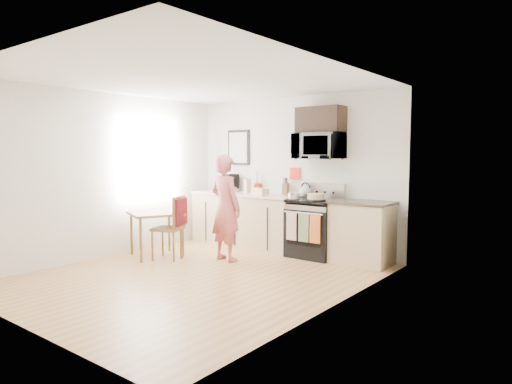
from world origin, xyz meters
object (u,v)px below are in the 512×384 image
Objects in this scene: range at (315,230)px; dining_table at (156,217)px; chair at (176,219)px; cake at (316,197)px; microwave at (319,146)px; person at (226,208)px.

dining_table is (-2.00, -1.55, 0.20)m from range.
chair is 2.19m from cake.
dining_table is 0.40m from chair.
range is 1.53× the size of microwave.
chair is at bearing -137.15° from range.
cake is (2.10, 1.40, 0.34)m from dining_table.
chair is (0.40, 0.07, 0.00)m from dining_table.
range is 1.18× the size of chair.
person reaches higher than dining_table.
person is 1.17m from dining_table.
chair is (-1.60, -1.48, 0.20)m from range.
person is 1.86× the size of dining_table.
chair is (-0.64, -0.43, -0.18)m from person.
range is 3.75× the size of cake.
range reaches higher than cake.
microwave is (-0.00, 0.10, 1.32)m from range.
range is at bearing -89.94° from microwave.
microwave reaches higher than chair.
cake is at bearing 33.70° from dining_table.
microwave is 0.77× the size of chair.
cake is at bearing -55.44° from range.
chair is at bearing 42.28° from person.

